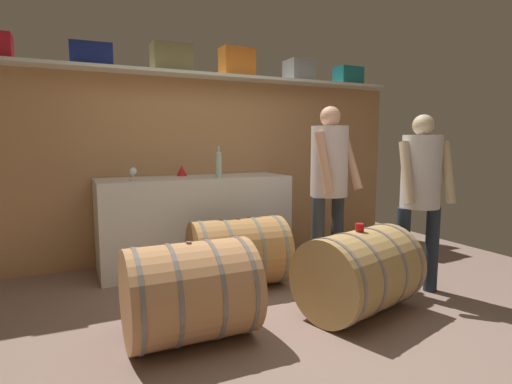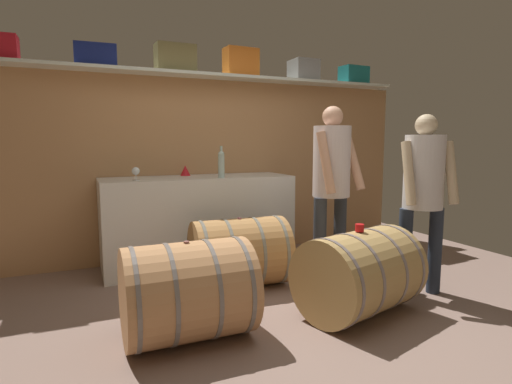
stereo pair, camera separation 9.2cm
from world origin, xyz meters
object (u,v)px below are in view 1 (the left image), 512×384
wine_barrel_far (238,253)px  tasting_cup (360,227)px  wine_bottle_clear (219,163)px  red_funnel (182,171)px  toolcase_orange (237,63)px  wine_glass (133,172)px  toolcase_navy (91,55)px  winemaker_pouring (330,174)px  work_cabinet (196,221)px  visitor_tasting (421,185)px  wine_barrel_flank (190,292)px  wine_barrel_near (359,272)px  toolcase_olive (171,58)px  toolcase_grey (299,71)px  toolcase_teal (348,76)px

wine_barrel_far → tasting_cup: 1.17m
wine_bottle_clear → red_funnel: size_ratio=2.91×
toolcase_orange → wine_glass: size_ratio=2.91×
toolcase_navy → winemaker_pouring: toolcase_navy is taller
work_cabinet → visitor_tasting: bearing=-46.2°
wine_barrel_flank → toolcase_navy: bearing=103.2°
wine_glass → wine_barrel_near: bearing=-48.1°
visitor_tasting → toolcase_olive: bearing=-31.3°
toolcase_olive → winemaker_pouring: toolcase_olive is taller
wine_barrel_far → winemaker_pouring: 1.14m
toolcase_grey → tasting_cup: bearing=-107.0°
tasting_cup → toolcase_grey: bearing=72.1°
red_funnel → wine_barrel_far: (0.24, -1.00, -0.69)m
toolcase_orange → wine_barrel_flank: size_ratio=0.44×
toolcase_orange → work_cabinet: toolcase_orange is taller
toolcase_olive → visitor_tasting: bearing=-48.9°
toolcase_olive → wine_barrel_near: (0.93, -1.98, -1.87)m
toolcase_navy → toolcase_olive: size_ratio=0.94×
visitor_tasting → wine_barrel_near: bearing=26.4°
toolcase_orange → red_funnel: bearing=-179.7°
toolcase_olive → toolcase_orange: (0.75, 0.00, 0.01)m
toolcase_navy → wine_barrel_near: bearing=-46.5°
red_funnel → tasting_cup: bearing=-66.3°
toolcase_olive → red_funnel: 1.19m
wine_barrel_near → toolcase_orange: bearing=80.1°
wine_glass → toolcase_navy: bearing=127.2°
toolcase_navy → red_funnel: size_ratio=3.45×
toolcase_olive → red_funnel: toolcase_olive is taller
toolcase_navy → visitor_tasting: size_ratio=0.25×
toolcase_olive → toolcase_orange: 0.75m
wine_bottle_clear → visitor_tasting: 1.95m
wine_bottle_clear → tasting_cup: (0.57, -1.55, -0.42)m
toolcase_teal → toolcase_olive: bearing=176.8°
red_funnel → tasting_cup: red_funnel is taller
toolcase_navy → wine_glass: size_ratio=3.02×
wine_barrel_near → wine_barrel_flank: bearing=159.0°
wine_glass → tasting_cup: bearing=-48.3°
toolcase_olive → wine_glass: (-0.50, -0.39, -1.16)m
tasting_cup → toolcase_orange: bearing=95.1°
toolcase_navy → winemaker_pouring: 2.58m
work_cabinet → visitor_tasting: size_ratio=1.28×
toolcase_teal → wine_glass: 3.04m
wine_bottle_clear → toolcase_olive: bearing=129.6°
toolcase_orange → wine_bottle_clear: toolcase_orange is taller
visitor_tasting → winemaker_pouring: bearing=-37.2°
toolcase_navy → toolcase_grey: bearing=2.5°
work_cabinet → wine_bottle_clear: wine_bottle_clear is taller
wine_glass → tasting_cup: 2.16m
wine_barrel_flank → toolcase_orange: bearing=59.2°
work_cabinet → wine_glass: 0.87m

